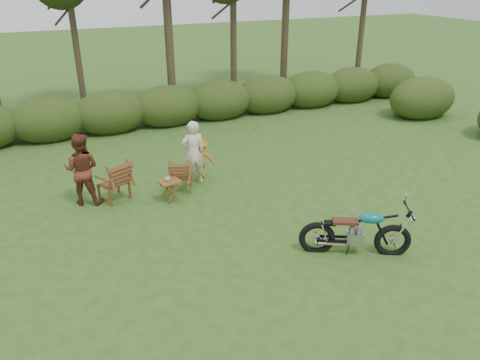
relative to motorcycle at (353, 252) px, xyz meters
name	(u,v)px	position (x,y,z in m)	size (l,w,h in m)	color
ground	(293,247)	(-0.98, 0.66, 0.00)	(80.00, 80.00, 0.00)	#2A4A18
tree_line	(169,10)	(-0.48, 10.40, 3.81)	(22.52, 11.62, 8.14)	#372C1E
motorcycle	(353,252)	(0.00, 0.00, 0.00)	(2.05, 0.78, 1.17)	#0EA6B9
lawn_chair_right	(182,190)	(-2.24, 4.14, 0.00)	(0.60, 0.60, 0.87)	brown
lawn_chair_left	(115,199)	(-3.87, 4.30, 0.00)	(0.70, 0.70, 1.02)	#5A3016
side_table	(170,191)	(-2.65, 3.67, 0.26)	(0.51, 0.43, 0.52)	brown
cup	(167,179)	(-2.70, 3.69, 0.58)	(0.13, 0.13, 0.11)	beige
adult_a	(195,183)	(-1.80, 4.38, 0.00)	(0.62, 0.41, 1.70)	beige
adult_b	(87,202)	(-4.53, 4.40, 0.00)	(0.84, 0.66, 1.73)	#5F2C1B
child	(202,177)	(-1.51, 4.66, 0.00)	(0.70, 0.40, 1.08)	#C66412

